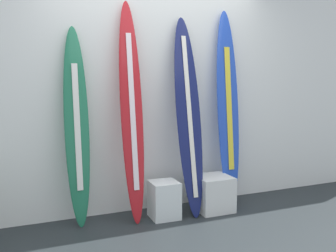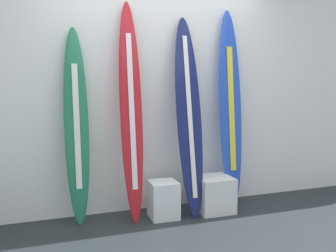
{
  "view_description": "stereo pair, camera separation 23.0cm",
  "coord_description": "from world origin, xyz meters",
  "px_view_note": "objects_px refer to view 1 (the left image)",
  "views": [
    {
      "loc": [
        -1.48,
        -2.66,
        1.43
      ],
      "look_at": [
        0.05,
        0.95,
        0.95
      ],
      "focal_mm": 40.38,
      "sensor_mm": 36.0,
      "label": 1
    },
    {
      "loc": [
        -1.26,
        -2.74,
        1.43
      ],
      "look_at": [
        0.05,
        0.95,
        0.95
      ],
      "focal_mm": 40.38,
      "sensor_mm": 36.0,
      "label": 2
    }
  ],
  "objects_px": {
    "display_block_center": "(164,200)",
    "surfboard_cobalt": "(228,110)",
    "display_block_left": "(213,193)",
    "surfboard_emerald": "(77,127)",
    "surfboard_navy": "(189,116)",
    "surfboard_crimson": "(132,113)"
  },
  "relations": [
    {
      "from": "display_block_center",
      "to": "surfboard_cobalt",
      "type": "bearing_deg",
      "value": 10.9
    },
    {
      "from": "display_block_left",
      "to": "display_block_center",
      "type": "relative_size",
      "value": 1.0
    },
    {
      "from": "surfboard_emerald",
      "to": "display_block_left",
      "type": "relative_size",
      "value": 5.1
    },
    {
      "from": "surfboard_navy",
      "to": "surfboard_cobalt",
      "type": "relative_size",
      "value": 0.95
    },
    {
      "from": "surfboard_crimson",
      "to": "display_block_left",
      "type": "distance_m",
      "value": 1.28
    },
    {
      "from": "display_block_left",
      "to": "surfboard_navy",
      "type": "bearing_deg",
      "value": 166.46
    },
    {
      "from": "surfboard_navy",
      "to": "display_block_left",
      "type": "height_order",
      "value": "surfboard_navy"
    },
    {
      "from": "surfboard_crimson",
      "to": "surfboard_cobalt",
      "type": "distance_m",
      "value": 1.17
    },
    {
      "from": "surfboard_cobalt",
      "to": "display_block_center",
      "type": "height_order",
      "value": "surfboard_cobalt"
    },
    {
      "from": "surfboard_crimson",
      "to": "display_block_center",
      "type": "relative_size",
      "value": 5.82
    },
    {
      "from": "surfboard_emerald",
      "to": "surfboard_navy",
      "type": "bearing_deg",
      "value": -5.28
    },
    {
      "from": "surfboard_navy",
      "to": "display_block_center",
      "type": "xyz_separation_m",
      "value": [
        -0.31,
        -0.07,
        -0.86
      ]
    },
    {
      "from": "surfboard_cobalt",
      "to": "surfboard_crimson",
      "type": "bearing_deg",
      "value": -177.07
    },
    {
      "from": "surfboard_navy",
      "to": "display_block_center",
      "type": "distance_m",
      "value": 0.92
    },
    {
      "from": "surfboard_navy",
      "to": "surfboard_emerald",
      "type": "bearing_deg",
      "value": 174.72
    },
    {
      "from": "surfboard_emerald",
      "to": "display_block_left",
      "type": "bearing_deg",
      "value": -6.89
    },
    {
      "from": "display_block_left",
      "to": "display_block_center",
      "type": "height_order",
      "value": "display_block_center"
    },
    {
      "from": "surfboard_navy",
      "to": "surfboard_crimson",
      "type": "bearing_deg",
      "value": 176.43
    },
    {
      "from": "surfboard_emerald",
      "to": "surfboard_crimson",
      "type": "xyz_separation_m",
      "value": [
        0.54,
        -0.07,
        0.13
      ]
    },
    {
      "from": "display_block_center",
      "to": "display_block_left",
      "type": "bearing_deg",
      "value": 0.09
    },
    {
      "from": "surfboard_crimson",
      "to": "surfboard_navy",
      "type": "distance_m",
      "value": 0.62
    },
    {
      "from": "surfboard_navy",
      "to": "surfboard_cobalt",
      "type": "xyz_separation_m",
      "value": [
        0.55,
        0.1,
        0.04
      ]
    }
  ]
}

